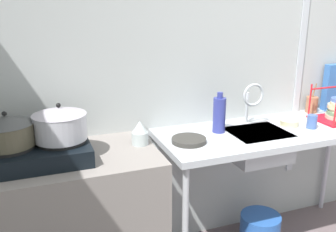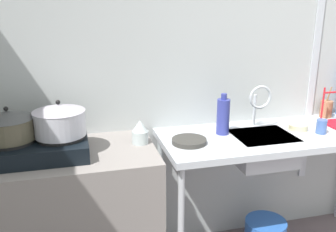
{
  "view_description": "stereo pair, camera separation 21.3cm",
  "coord_description": "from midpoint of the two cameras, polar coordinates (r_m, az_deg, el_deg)",
  "views": [
    {
      "loc": [
        -1.61,
        -0.56,
        1.66
      ],
      "look_at": [
        -0.89,
        1.34,
        1.03
      ],
      "focal_mm": 40.17,
      "sensor_mm": 36.0,
      "label": 1
    },
    {
      "loc": [
        -1.41,
        -0.63,
        1.66
      ],
      "look_at": [
        -0.89,
        1.34,
        1.03
      ],
      "focal_mm": 40.17,
      "sensor_mm": 36.0,
      "label": 2
    }
  ],
  "objects": [
    {
      "name": "counter_sink",
      "position": [
        2.51,
        13.39,
        -3.39
      ],
      "size": [
        1.53,
        0.57,
        0.86
      ],
      "color": "silver",
      "rests_on": "ground"
    },
    {
      "name": "frying_pan",
      "position": [
        2.19,
        0.41,
        -3.75
      ],
      "size": [
        0.2,
        0.2,
        0.03
      ],
      "primitive_type": "cylinder",
      "color": "#363430",
      "rests_on": "counter_sink"
    },
    {
      "name": "pot_on_left_burner",
      "position": [
        2.05,
        -26.11,
        -2.05
      ],
      "size": [
        0.27,
        0.27,
        0.18
      ],
      "color": "#4D4836",
      "rests_on": "stove"
    },
    {
      "name": "cup_by_rack",
      "position": [
        2.56,
        18.82,
        -0.85
      ],
      "size": [
        0.06,
        0.06,
        0.09
      ],
      "primitive_type": "cylinder",
      "color": "#4564A9",
      "rests_on": "counter_sink"
    },
    {
      "name": "utensil_jar",
      "position": [
        2.92,
        19.07,
        1.65
      ],
      "size": [
        0.08,
        0.08,
        0.22
      ],
      "color": "#A06A4A",
      "rests_on": "counter_sink"
    },
    {
      "name": "sink_basin",
      "position": [
        2.44,
        10.95,
        -4.39
      ],
      "size": [
        0.37,
        0.32,
        0.18
      ],
      "primitive_type": "cube",
      "color": "silver",
      "rests_on": "counter_sink"
    },
    {
      "name": "wall_metal_strip",
      "position": [
        2.82,
        17.74,
        11.26
      ],
      "size": [
        0.05,
        0.01,
        2.04
      ],
      "primitive_type": "cube",
      "color": "silver"
    },
    {
      "name": "stove",
      "position": [
        2.08,
        -22.14,
        -5.16
      ],
      "size": [
        0.53,
        0.38,
        0.11
      ],
      "color": "black",
      "rests_on": "counter_concrete"
    },
    {
      "name": "faucet",
      "position": [
        2.48,
        10.32,
        2.81
      ],
      "size": [
        0.15,
        0.09,
        0.29
      ],
      "color": "silver",
      "rests_on": "counter_sink"
    },
    {
      "name": "bucket_on_floor",
      "position": [
        2.76,
        11.53,
        -16.86
      ],
      "size": [
        0.27,
        0.27,
        0.25
      ],
      "primitive_type": "cylinder",
      "color": "#2A5DB3",
      "rests_on": "ground"
    },
    {
      "name": "small_bowl_on_drainboard",
      "position": [
        2.57,
        15.71,
        -1.06
      ],
      "size": [
        0.12,
        0.12,
        0.04
      ],
      "primitive_type": "cylinder",
      "color": "beige",
      "rests_on": "counter_sink"
    },
    {
      "name": "pot_on_right_burner",
      "position": [
        2.03,
        -19.01,
        -1.09
      ],
      "size": [
        0.28,
        0.28,
        0.19
      ],
      "color": "silver",
      "rests_on": "stove"
    },
    {
      "name": "wall_back",
      "position": [
        2.75,
        13.06,
        8.82
      ],
      "size": [
        5.46,
        0.1,
        2.55
      ],
      "primitive_type": "cube",
      "color": "#B0B5B3",
      "rests_on": "ground"
    },
    {
      "name": "cereal_box",
      "position": [
        3.03,
        21.96,
        4.07
      ],
      "size": [
        0.15,
        0.06,
        0.34
      ],
      "primitive_type": "cube",
      "rotation": [
        0.0,
        0.0,
        -0.0
      ],
      "color": "#386EB9",
      "rests_on": "counter_sink"
    },
    {
      "name": "percolator",
      "position": [
        2.16,
        -7.11,
        -2.64
      ],
      "size": [
        0.1,
        0.1,
        0.14
      ],
      "color": "silver",
      "rests_on": "counter_concrete"
    },
    {
      "name": "bottle_by_sink",
      "position": [
        2.34,
        5.22,
        0.18
      ],
      "size": [
        0.08,
        0.08,
        0.26
      ],
      "color": "#31388C",
      "rests_on": "counter_sink"
    }
  ]
}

